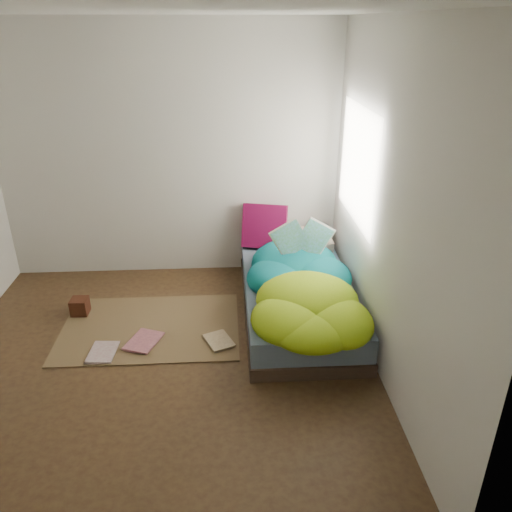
% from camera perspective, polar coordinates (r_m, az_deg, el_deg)
% --- Properties ---
extents(ground, '(3.50, 3.50, 0.00)m').
position_cam_1_polar(ground, '(4.25, -10.87, -12.07)').
color(ground, '#3B2416').
rests_on(ground, ground).
extents(room_walls, '(3.54, 3.54, 2.62)m').
position_cam_1_polar(room_walls, '(3.53, -12.80, 9.55)').
color(room_walls, beige).
rests_on(room_walls, ground).
extents(bed, '(1.00, 2.00, 0.34)m').
position_cam_1_polar(bed, '(4.76, 4.74, -4.80)').
color(bed, '#32271B').
rests_on(bed, ground).
extents(duvet, '(0.96, 1.84, 0.34)m').
position_cam_1_polar(duvet, '(4.40, 5.28, -2.38)').
color(duvet, '#076877').
rests_on(duvet, bed).
extents(rug, '(1.60, 1.10, 0.01)m').
position_cam_1_polar(rug, '(4.71, -11.95, -7.97)').
color(rug, brown).
rests_on(rug, ground).
extents(pillow_floral, '(0.66, 0.44, 0.14)m').
position_cam_1_polar(pillow_floral, '(5.36, 5.15, 1.69)').
color(pillow_floral, beige).
rests_on(pillow_floral, bed).
extents(pillow_magenta, '(0.48, 0.24, 0.46)m').
position_cam_1_polar(pillow_magenta, '(5.31, 1.00, 3.43)').
color(pillow_magenta, '#54052E').
rests_on(pillow_magenta, bed).
extents(open_book, '(0.49, 0.13, 0.29)m').
position_cam_1_polar(open_book, '(4.59, 5.38, 3.15)').
color(open_book, '#287B31').
rests_on(open_book, duvet).
extents(wooden_box, '(0.16, 0.16, 0.15)m').
position_cam_1_polar(wooden_box, '(5.05, -19.48, -5.43)').
color(wooden_box, '#350E0C').
rests_on(wooden_box, rug).
extents(floor_book_a, '(0.24, 0.32, 0.02)m').
position_cam_1_polar(floor_book_a, '(4.49, -18.47, -10.39)').
color(floor_book_a, beige).
rests_on(floor_book_a, rug).
extents(floor_book_b, '(0.35, 0.40, 0.03)m').
position_cam_1_polar(floor_book_b, '(4.55, -14.06, -9.18)').
color(floor_book_b, '#C57279').
rests_on(floor_book_b, rug).
extents(floor_book_c, '(0.30, 0.34, 0.02)m').
position_cam_1_polar(floor_book_c, '(4.39, -5.50, -9.97)').
color(floor_book_c, tan).
rests_on(floor_book_c, rug).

